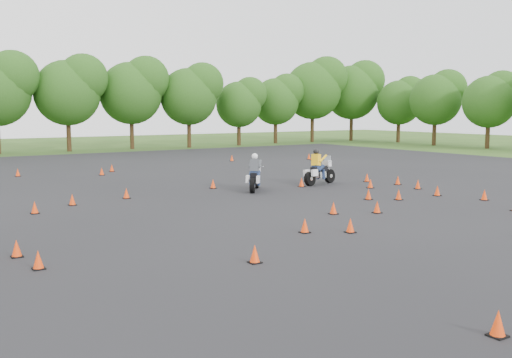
{
  "coord_description": "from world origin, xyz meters",
  "views": [
    {
      "loc": [
        -12.31,
        -14.64,
        3.9
      ],
      "look_at": [
        0.0,
        4.0,
        1.2
      ],
      "focal_mm": 40.0,
      "sensor_mm": 36.0,
      "label": 1
    }
  ],
  "objects": [
    {
      "name": "ground",
      "position": [
        0.0,
        0.0,
        0.0
      ],
      "size": [
        140.0,
        140.0,
        0.0
      ],
      "primitive_type": "plane",
      "color": "#2D5119",
      "rests_on": "ground"
    },
    {
      "name": "rider_yellow",
      "position": [
        7.01,
        8.42,
        0.95
      ],
      "size": [
        2.55,
        1.28,
        1.88
      ],
      "primitive_type": null,
      "rotation": [
        0.0,
        0.0,
        0.23
      ],
      "color": "yellow",
      "rests_on": "ground"
    },
    {
      "name": "treeline",
      "position": [
        2.63,
        35.09,
        4.64
      ],
      "size": [
        86.65,
        32.53,
        10.94
      ],
      "color": "#254F16",
      "rests_on": "ground"
    },
    {
      "name": "traffic_cones",
      "position": [
        -0.48,
        5.93,
        0.23
      ],
      "size": [
        35.62,
        32.69,
        0.45
      ],
      "color": "#FD3F0A",
      "rests_on": "asphalt_pad"
    },
    {
      "name": "asphalt_pad",
      "position": [
        0.0,
        6.0,
        0.01
      ],
      "size": [
        62.0,
        62.0,
        0.0
      ],
      "primitive_type": "plane",
      "color": "black",
      "rests_on": "ground"
    },
    {
      "name": "rider_grey",
      "position": [
        2.8,
        8.38,
        0.92
      ],
      "size": [
        2.08,
        2.29,
        1.83
      ],
      "primitive_type": null,
      "rotation": [
        0.0,
        0.0,
        0.87
      ],
      "color": "#404348",
      "rests_on": "ground"
    }
  ]
}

